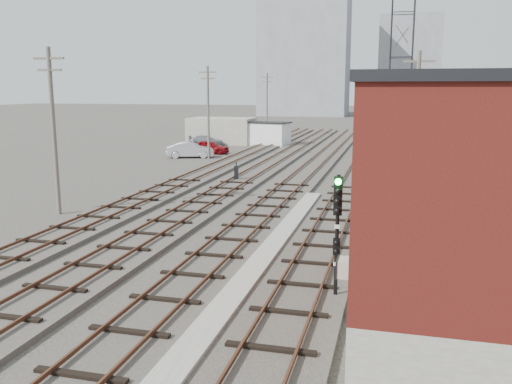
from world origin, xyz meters
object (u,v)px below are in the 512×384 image
(signal_mast, at_px, (337,227))
(car_grey, at_px, (206,141))
(car_silver, at_px, (190,150))
(car_red, at_px, (210,147))
(site_trailer, at_px, (262,133))
(switch_stand, at_px, (236,173))

(signal_mast, distance_m, car_grey, 49.51)
(car_silver, relative_size, car_grey, 1.10)
(car_grey, bearing_deg, car_red, -167.12)
(site_trailer, xyz_separation_m, car_grey, (-6.35, -2.62, -0.82))
(signal_mast, distance_m, switch_stand, 23.48)
(car_red, bearing_deg, car_grey, 22.66)
(signal_mast, xyz_separation_m, car_grey, (-20.54, 45.01, -1.84))
(site_trailer, bearing_deg, car_grey, -144.85)
(switch_stand, distance_m, car_grey, 26.06)
(switch_stand, relative_size, site_trailer, 0.19)
(signal_mast, height_order, site_trailer, signal_mast)
(signal_mast, xyz_separation_m, site_trailer, (-14.19, 47.63, -1.02))
(car_red, distance_m, car_grey, 8.03)
(car_grey, bearing_deg, site_trailer, -77.27)
(switch_stand, bearing_deg, car_grey, 99.67)
(site_trailer, height_order, car_silver, site_trailer)
(car_red, bearing_deg, car_silver, 167.98)
(signal_mast, bearing_deg, car_red, 114.91)
(car_grey, bearing_deg, car_silver, -178.00)
(switch_stand, height_order, car_red, switch_stand)
(switch_stand, xyz_separation_m, car_grey, (-10.85, 23.69, -0.04))
(signal_mast, bearing_deg, car_silver, 118.27)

